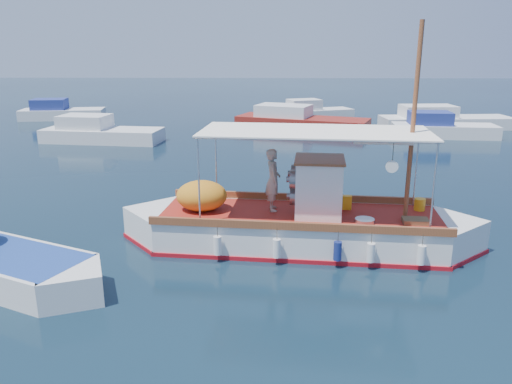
{
  "coord_description": "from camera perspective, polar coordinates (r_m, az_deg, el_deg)",
  "views": [
    {
      "loc": [
        -0.35,
        -13.45,
        5.54
      ],
      "look_at": [
        -0.67,
        0.0,
        1.61
      ],
      "focal_mm": 35.0,
      "sensor_mm": 36.0,
      "label": 1
    }
  ],
  "objects": [
    {
      "name": "ground",
      "position": [
        14.55,
        2.64,
        -6.1
      ],
      "size": [
        160.0,
        160.0,
        0.0
      ],
      "primitive_type": "plane",
      "color": "black",
      "rests_on": "ground"
    },
    {
      "name": "fishing_caique",
      "position": [
        14.44,
        4.69,
        -3.92
      ],
      "size": [
        10.46,
        3.63,
        6.41
      ],
      "rotation": [
        0.0,
        0.0,
        -0.1
      ],
      "color": "white",
      "rests_on": "ground"
    },
    {
      "name": "bg_boat_nw",
      "position": [
        31.69,
        -17.49,
        6.38
      ],
      "size": [
        7.28,
        3.2,
        1.8
      ],
      "rotation": [
        0.0,
        0.0,
        -0.12
      ],
      "color": "silver",
      "rests_on": "ground"
    },
    {
      "name": "bg_boat_n",
      "position": [
        35.45,
        4.83,
        8.05
      ],
      "size": [
        9.53,
        5.85,
        1.8
      ],
      "rotation": [
        0.0,
        0.0,
        -0.36
      ],
      "color": "maroon",
      "rests_on": "ground"
    },
    {
      "name": "bg_boat_ne",
      "position": [
        33.97,
        20.39,
        6.73
      ],
      "size": [
        6.49,
        2.67,
        1.8
      ],
      "rotation": [
        0.0,
        0.0,
        -0.08
      ],
      "color": "silver",
      "rests_on": "ground"
    },
    {
      "name": "bg_boat_e",
      "position": [
        37.79,
        20.46,
        7.6
      ],
      "size": [
        9.17,
        3.24,
        1.8
      ],
      "rotation": [
        0.0,
        0.0,
        0.07
      ],
      "color": "silver",
      "rests_on": "ground"
    },
    {
      "name": "bg_boat_far_w",
      "position": [
        42.79,
        -21.47,
        8.4
      ],
      "size": [
        6.54,
        3.18,
        1.8
      ],
      "rotation": [
        0.0,
        0.0,
        0.14
      ],
      "color": "silver",
      "rests_on": "ground"
    },
    {
      "name": "bg_boat_far_n",
      "position": [
        39.93,
        6.43,
        8.93
      ],
      "size": [
        6.35,
        3.97,
        1.8
      ],
      "rotation": [
        0.0,
        0.0,
        0.35
      ],
      "color": "silver",
      "rests_on": "ground"
    }
  ]
}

